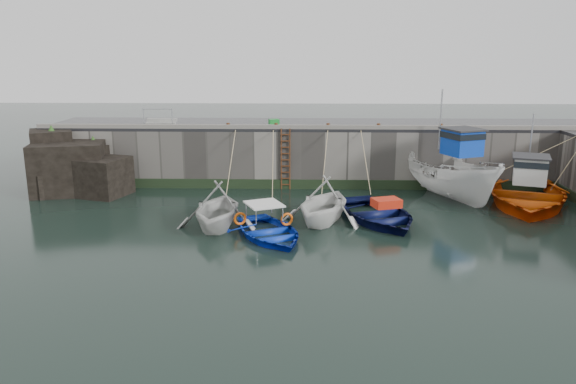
{
  "coord_description": "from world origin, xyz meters",
  "views": [
    {
      "loc": [
        -1.07,
        -18.78,
        7.05
      ],
      "look_at": [
        -1.72,
        4.5,
        1.2
      ],
      "focal_mm": 35.0,
      "sensor_mm": 36.0,
      "label": 1
    }
  ],
  "objects_px": {
    "boat_near_white": "(218,226)",
    "boat_far_orange": "(527,194)",
    "bollard_a": "(228,126)",
    "bollard_b": "(276,126)",
    "boat_near_blue": "(269,236)",
    "bollard_d": "(378,126)",
    "bollard_c": "(328,126)",
    "boat_far_white": "(452,176)",
    "ladder": "(286,159)",
    "fish_crate": "(274,122)",
    "bollard_e": "(441,126)",
    "boat_near_navy": "(377,220)",
    "boat_near_blacktrim": "(323,221)"
  },
  "relations": [
    {
      "from": "boat_near_blue",
      "to": "bollard_d",
      "type": "height_order",
      "value": "bollard_d"
    },
    {
      "from": "boat_near_blue",
      "to": "bollard_a",
      "type": "xyz_separation_m",
      "value": [
        -2.59,
        8.16,
        3.3
      ]
    },
    {
      "from": "boat_near_white",
      "to": "boat_far_orange",
      "type": "relative_size",
      "value": 0.48
    },
    {
      "from": "boat_near_blacktrim",
      "to": "boat_near_white",
      "type": "bearing_deg",
      "value": -148.68
    },
    {
      "from": "boat_near_navy",
      "to": "bollard_a",
      "type": "relative_size",
      "value": 19.08
    },
    {
      "from": "boat_near_white",
      "to": "boat_far_orange",
      "type": "xyz_separation_m",
      "value": [
        14.1,
        3.83,
        0.49
      ]
    },
    {
      "from": "bollard_d",
      "to": "bollard_e",
      "type": "distance_m",
      "value": 3.2
    },
    {
      "from": "boat_far_white",
      "to": "bollard_d",
      "type": "relative_size",
      "value": 25.61
    },
    {
      "from": "ladder",
      "to": "boat_far_white",
      "type": "height_order",
      "value": "boat_far_white"
    },
    {
      "from": "boat_far_white",
      "to": "bollard_b",
      "type": "distance_m",
      "value": 9.23
    },
    {
      "from": "boat_far_orange",
      "to": "bollard_d",
      "type": "bearing_deg",
      "value": 174.52
    },
    {
      "from": "ladder",
      "to": "bollard_c",
      "type": "distance_m",
      "value": 2.81
    },
    {
      "from": "boat_near_navy",
      "to": "boat_far_orange",
      "type": "relative_size",
      "value": 0.62
    },
    {
      "from": "boat_near_blue",
      "to": "bollard_a",
      "type": "distance_m",
      "value": 9.18
    },
    {
      "from": "boat_near_navy",
      "to": "fish_crate",
      "type": "xyz_separation_m",
      "value": [
        -4.82,
        7.46,
        3.31
      ]
    },
    {
      "from": "boat_near_navy",
      "to": "fish_crate",
      "type": "relative_size",
      "value": 10.01
    },
    {
      "from": "ladder",
      "to": "boat_near_blue",
      "type": "distance_m",
      "value": 8.0
    },
    {
      "from": "ladder",
      "to": "boat_far_orange",
      "type": "xyz_separation_m",
      "value": [
        11.49,
        -2.75,
        -1.1
      ]
    },
    {
      "from": "boat_far_white",
      "to": "fish_crate",
      "type": "bearing_deg",
      "value": 135.91
    },
    {
      "from": "boat_near_blacktrim",
      "to": "boat_far_orange",
      "type": "height_order",
      "value": "boat_far_orange"
    },
    {
      "from": "bollard_b",
      "to": "bollard_c",
      "type": "height_order",
      "value": "same"
    },
    {
      "from": "boat_near_white",
      "to": "boat_near_navy",
      "type": "height_order",
      "value": "boat_near_white"
    },
    {
      "from": "boat_near_navy",
      "to": "boat_far_white",
      "type": "relative_size",
      "value": 0.74
    },
    {
      "from": "bollard_e",
      "to": "boat_near_white",
      "type": "bearing_deg",
      "value": -146.9
    },
    {
      "from": "bollard_c",
      "to": "ladder",
      "type": "bearing_deg",
      "value": -171.33
    },
    {
      "from": "boat_near_white",
      "to": "bollard_c",
      "type": "relative_size",
      "value": 14.9
    },
    {
      "from": "boat_near_blacktrim",
      "to": "bollard_e",
      "type": "xyz_separation_m",
      "value": [
        6.21,
        6.05,
        3.3
      ]
    },
    {
      "from": "boat_near_blue",
      "to": "boat_near_blacktrim",
      "type": "relative_size",
      "value": 1.03
    },
    {
      "from": "ladder",
      "to": "bollard_a",
      "type": "xyz_separation_m",
      "value": [
        -3.0,
        0.34,
        1.71
      ]
    },
    {
      "from": "boat_near_blue",
      "to": "boat_far_orange",
      "type": "distance_m",
      "value": 12.94
    },
    {
      "from": "boat_far_white",
      "to": "bollard_e",
      "type": "height_order",
      "value": "boat_far_white"
    },
    {
      "from": "bollard_a",
      "to": "boat_far_white",
      "type": "bearing_deg",
      "value": -9.63
    },
    {
      "from": "boat_far_orange",
      "to": "bollard_a",
      "type": "xyz_separation_m",
      "value": [
        -14.49,
        3.08,
        2.81
      ]
    },
    {
      "from": "boat_far_orange",
      "to": "bollard_b",
      "type": "bearing_deg",
      "value": -175.16
    },
    {
      "from": "bollard_b",
      "to": "boat_near_blue",
      "type": "bearing_deg",
      "value": -89.34
    },
    {
      "from": "fish_crate",
      "to": "bollard_c",
      "type": "xyz_separation_m",
      "value": [
        2.9,
        -1.62,
        -0.01
      ]
    },
    {
      "from": "fish_crate",
      "to": "bollard_e",
      "type": "distance_m",
      "value": 8.85
    },
    {
      "from": "ladder",
      "to": "bollard_a",
      "type": "relative_size",
      "value": 11.43
    },
    {
      "from": "boat_near_white",
      "to": "boat_far_white",
      "type": "bearing_deg",
      "value": 26.44
    },
    {
      "from": "ladder",
      "to": "boat_near_blue",
      "type": "height_order",
      "value": "ladder"
    },
    {
      "from": "bollard_b",
      "to": "bollard_d",
      "type": "bearing_deg",
      "value": 0.0
    },
    {
      "from": "boat_near_blacktrim",
      "to": "boat_near_navy",
      "type": "xyz_separation_m",
      "value": [
        2.32,
        0.21,
        0.0
      ]
    },
    {
      "from": "bollard_a",
      "to": "boat_near_blacktrim",
      "type": "bearing_deg",
      "value": -51.62
    },
    {
      "from": "ladder",
      "to": "bollard_d",
      "type": "height_order",
      "value": "bollard_d"
    },
    {
      "from": "boat_near_white",
      "to": "bollard_a",
      "type": "height_order",
      "value": "bollard_a"
    },
    {
      "from": "boat_far_orange",
      "to": "bollard_b",
      "type": "relative_size",
      "value": 30.9
    },
    {
      "from": "ladder",
      "to": "boat_near_navy",
      "type": "bearing_deg",
      "value": -53.2
    },
    {
      "from": "ladder",
      "to": "fish_crate",
      "type": "xyz_separation_m",
      "value": [
        -0.7,
        1.96,
        1.72
      ]
    },
    {
      "from": "boat_far_orange",
      "to": "bollard_d",
      "type": "distance_m",
      "value": 7.88
    },
    {
      "from": "boat_near_white",
      "to": "bollard_d",
      "type": "distance_m",
      "value": 10.66
    }
  ]
}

